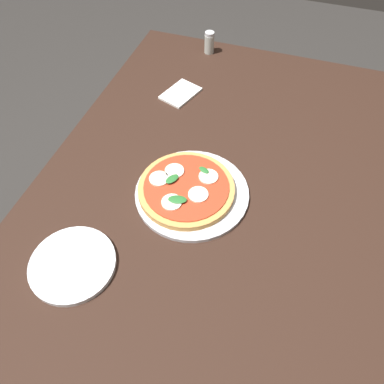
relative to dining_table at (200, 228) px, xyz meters
The scene contains 7 objects.
ground_plane 0.68m from the dining_table, ahead, with size 6.00×6.00×0.00m, color #2D2B28.
dining_table is the anchor object (origin of this frame).
serving_tray 0.11m from the dining_table, 133.94° to the right, with size 0.31×0.31×0.01m, color silver.
pizza 0.13m from the dining_table, 121.78° to the right, with size 0.26×0.26×0.03m.
plate_white 0.36m from the dining_table, 42.51° to the right, with size 0.20×0.20×0.01m, color white.
napkin 0.49m from the dining_table, 153.94° to the right, with size 0.13×0.09×0.01m, color white.
pepper_shaker 0.75m from the dining_table, 164.63° to the right, with size 0.04×0.04×0.08m.
Camera 1 is at (0.56, 0.16, 1.58)m, focal length 35.45 mm.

